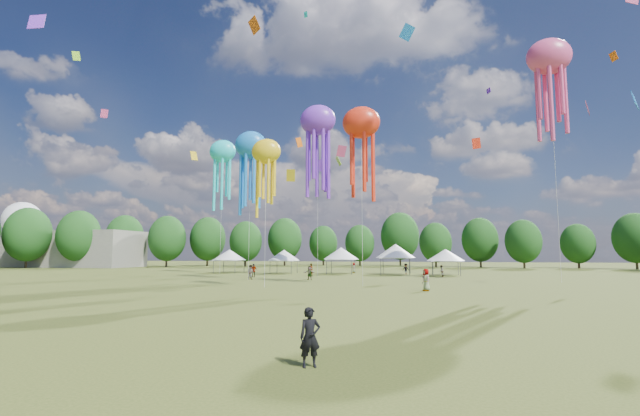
# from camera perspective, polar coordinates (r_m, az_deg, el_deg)

# --- Properties ---
(ground) EXTENTS (300.00, 300.00, 0.00)m
(ground) POSITION_cam_1_polar(r_m,az_deg,el_deg) (16.07, -25.53, -16.38)
(ground) COLOR #384416
(ground) RESTS_ON ground
(observer_main) EXTENTS (0.69, 0.61, 1.60)m
(observer_main) POSITION_cam_1_polar(r_m,az_deg,el_deg) (12.40, -1.32, -16.49)
(observer_main) COLOR black
(observer_main) RESTS_ON ground
(spectator_near) EXTENTS (1.00, 0.89, 1.71)m
(spectator_near) POSITION_cam_1_polar(r_m,az_deg,el_deg) (52.64, -9.08, -8.28)
(spectator_near) COLOR gray
(spectator_near) RESTS_ON ground
(spectators_far) EXTENTS (24.70, 32.61, 1.80)m
(spectators_far) POSITION_cam_1_polar(r_m,az_deg,el_deg) (55.61, 4.88, -8.23)
(spectators_far) COLOR gray
(spectators_far) RESTS_ON ground
(festival_tents) EXTENTS (38.28, 6.49, 4.44)m
(festival_tents) POSITION_cam_1_polar(r_m,az_deg,el_deg) (65.81, 2.98, -5.97)
(festival_tents) COLOR #47474C
(festival_tents) RESTS_ON ground
(show_kites) EXTENTS (48.60, 26.34, 26.94)m
(show_kites) POSITION_cam_1_polar(r_m,az_deg,el_deg) (55.10, 2.91, 9.53)
(show_kites) COLOR blue
(show_kites) RESTS_ON ground
(small_kites) EXTENTS (67.27, 60.05, 40.32)m
(small_kites) POSITION_cam_1_polar(r_m,az_deg,el_deg) (61.32, 1.91, 18.48)
(small_kites) COLOR blue
(small_kites) RESTS_ON ground
(treeline) EXTENTS (201.57, 95.24, 13.43)m
(treeline) POSITION_cam_1_polar(r_m,az_deg,el_deg) (76.28, 2.57, -3.32)
(treeline) COLOR #38281C
(treeline) RESTS_ON ground
(hangar) EXTENTS (40.00, 12.00, 8.00)m
(hangar) POSITION_cam_1_polar(r_m,az_deg,el_deg) (117.49, -31.35, -4.62)
(hangar) COLOR gray
(hangar) RESTS_ON ground
(radome) EXTENTS (9.00, 9.00, 16.00)m
(radome) POSITION_cam_1_polar(r_m,az_deg,el_deg) (133.30, -34.36, -1.93)
(radome) COLOR white
(radome) RESTS_ON ground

